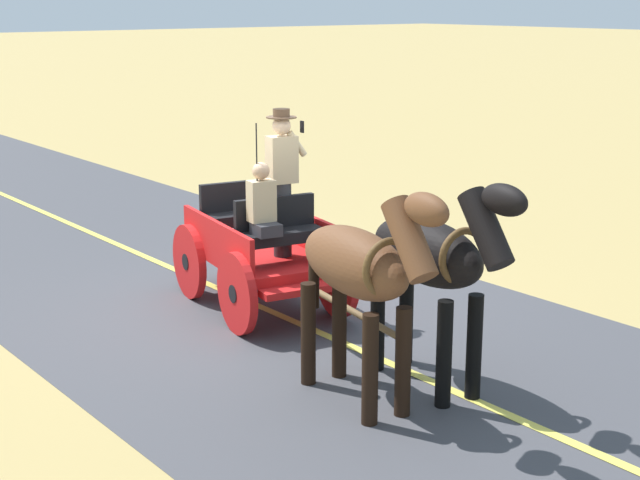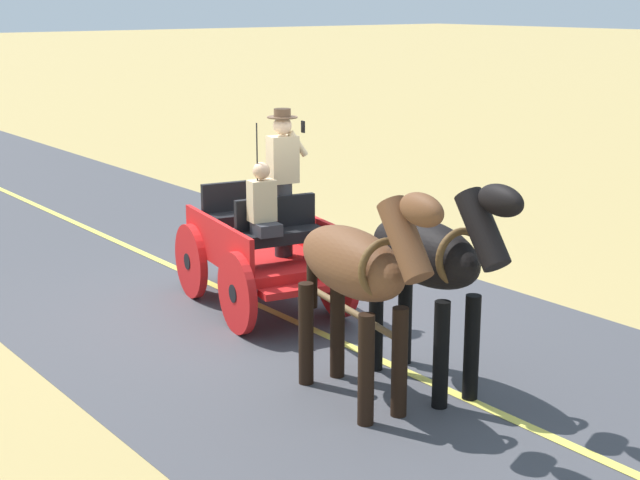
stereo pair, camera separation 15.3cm
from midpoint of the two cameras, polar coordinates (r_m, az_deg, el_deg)
The scene contains 6 objects.
ground_plane at distance 11.94m, azimuth -3.28°, elevation -4.00°, with size 200.00×200.00×0.00m, color tan.
road_surface at distance 11.94m, azimuth -3.28°, elevation -3.98°, with size 6.08×160.00×0.01m, color #424247.
road_centre_stripe at distance 11.94m, azimuth -3.28°, elevation -3.96°, with size 0.12×160.00×0.00m, color #DBCC4C.
horse_drawn_carriage at distance 11.65m, azimuth -3.00°, elevation -0.28°, with size 1.81×4.51×2.50m.
horse_near_side at distance 9.15m, azimuth 7.18°, elevation -1.15°, with size 0.74×2.14×2.21m.
horse_off_side at distance 8.74m, azimuth 2.80°, elevation -1.80°, with size 0.74×2.14×2.21m.
Camera 2 is at (6.25, 9.47, 3.75)m, focal length 53.22 mm.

